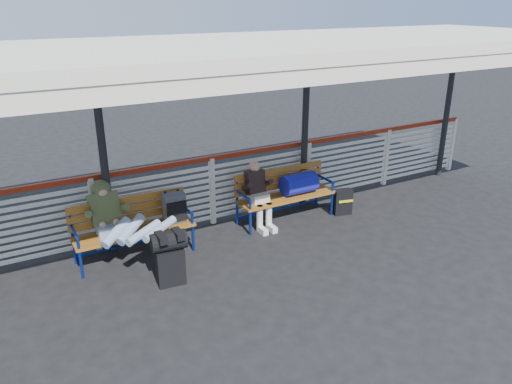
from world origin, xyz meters
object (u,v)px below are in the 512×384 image
traveler_man (129,225)px  suitcase_side (342,202)px  bench_right (292,186)px  companion_person (259,194)px  bench_left (146,218)px  luggage_stack (170,256)px

traveler_man → suitcase_side: (3.94, 0.06, -0.46)m
bench_right → companion_person: size_ratio=1.57×
bench_left → bench_right: (2.68, 0.01, 0.01)m
luggage_stack → companion_person: 2.26m
luggage_stack → suitcase_side: luggage_stack is taller
bench_left → companion_person: (1.99, 0.01, -0.00)m
bench_right → suitcase_side: bench_right is taller
traveler_man → suitcase_side: bearing=0.9°
bench_left → traveler_man: bearing=-135.5°
luggage_stack → bench_right: (2.69, 1.04, 0.18)m
bench_right → traveler_man: size_ratio=1.10×
companion_person → traveler_man: bearing=-171.3°
bench_right → traveler_man: traveler_man is taller
luggage_stack → bench_left: 1.04m
bench_left → traveler_man: (-0.35, -0.34, 0.10)m
bench_left → bench_right: size_ratio=1.00×
luggage_stack → companion_person: (2.00, 1.04, 0.16)m
bench_right → bench_left: bearing=-179.7°
luggage_stack → suitcase_side: size_ratio=1.70×
bench_right → companion_person: 0.69m
bench_left → bench_right: bearing=0.3°
luggage_stack → bench_left: (0.01, 1.03, 0.17)m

